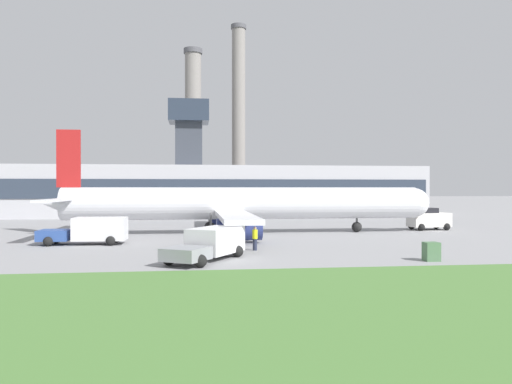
{
  "coord_description": "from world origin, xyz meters",
  "views": [
    {
      "loc": [
        -2.74,
        -42.85,
        4.13
      ],
      "look_at": [
        2.91,
        2.5,
        3.78
      ],
      "focal_mm": 35.0,
      "sensor_mm": 36.0,
      "label": 1
    }
  ],
  "objects_px": {
    "baggage_truck": "(210,244)",
    "ground_crew_person": "(255,238)",
    "pushback_tug": "(429,220)",
    "airplane": "(239,205)",
    "fuel_truck": "(90,231)"
  },
  "relations": [
    {
      "from": "baggage_truck",
      "to": "ground_crew_person",
      "type": "distance_m",
      "value": 5.09
    },
    {
      "from": "pushback_tug",
      "to": "baggage_truck",
      "type": "distance_m",
      "value": 28.69
    },
    {
      "from": "airplane",
      "to": "pushback_tug",
      "type": "xyz_separation_m",
      "value": [
        19.04,
        1.56,
        -1.63
      ]
    },
    {
      "from": "baggage_truck",
      "to": "fuel_truck",
      "type": "xyz_separation_m",
      "value": [
        -8.48,
        9.01,
        0.08
      ]
    },
    {
      "from": "pushback_tug",
      "to": "airplane",
      "type": "bearing_deg",
      "value": -175.32
    },
    {
      "from": "fuel_truck",
      "to": "ground_crew_person",
      "type": "bearing_deg",
      "value": -23.27
    },
    {
      "from": "airplane",
      "to": "ground_crew_person",
      "type": "height_order",
      "value": "airplane"
    },
    {
      "from": "airplane",
      "to": "ground_crew_person",
      "type": "xyz_separation_m",
      "value": [
        -0.09,
        -12.52,
        -1.82
      ]
    },
    {
      "from": "pushback_tug",
      "to": "fuel_truck",
      "type": "height_order",
      "value": "pushback_tug"
    },
    {
      "from": "airplane",
      "to": "pushback_tug",
      "type": "distance_m",
      "value": 19.18
    },
    {
      "from": "pushback_tug",
      "to": "fuel_truck",
      "type": "bearing_deg",
      "value": -163.52
    },
    {
      "from": "baggage_truck",
      "to": "airplane",
      "type": "bearing_deg",
      "value": 78.99
    },
    {
      "from": "airplane",
      "to": "ground_crew_person",
      "type": "relative_size",
      "value": 22.27
    },
    {
      "from": "airplane",
      "to": "ground_crew_person",
      "type": "distance_m",
      "value": 12.65
    },
    {
      "from": "baggage_truck",
      "to": "pushback_tug",
      "type": "bearing_deg",
      "value": 39.12
    }
  ]
}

